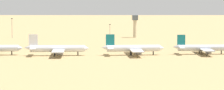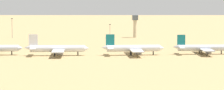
# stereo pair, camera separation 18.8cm
# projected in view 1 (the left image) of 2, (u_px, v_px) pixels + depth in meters

# --- Properties ---
(ground) EXTENTS (4000.00, 4000.00, 0.00)m
(ground) POSITION_uv_depth(u_px,v_px,m) (134.00, 55.00, 335.50)
(ground) COLOR tan
(parked_jet_white_1) EXTENTS (42.95, 36.07, 14.19)m
(parked_jet_white_1) POSITION_uv_depth(u_px,v_px,m) (57.00, 49.00, 329.96)
(parked_jet_white_1) COLOR silver
(parked_jet_white_1) RESTS_ON ground
(parked_jet_teal_2) EXTENTS (42.39, 35.47, 14.04)m
(parked_jet_teal_2) POSITION_uv_depth(u_px,v_px,m) (133.00, 48.00, 332.57)
(parked_jet_teal_2) COLOR silver
(parked_jet_teal_2) RESTS_ON ground
(parked_jet_teal_3) EXTENTS (40.33, 33.94, 13.32)m
(parked_jet_teal_3) POSITION_uv_depth(u_px,v_px,m) (202.00, 48.00, 337.79)
(parked_jet_teal_3) COLOR silver
(parked_jet_teal_3) RESTS_ON ground
(control_tower) EXTENTS (5.20, 5.20, 21.13)m
(control_tower) POSITION_uv_depth(u_px,v_px,m) (135.00, 24.00, 470.43)
(control_tower) COLOR #C6B793
(control_tower) RESTS_ON ground
(light_pole_west) EXTENTS (1.80, 0.50, 12.79)m
(light_pole_west) POSITION_uv_depth(u_px,v_px,m) (110.00, 30.00, 469.22)
(light_pole_west) COLOR #59595E
(light_pole_west) RESTS_ON ground
(light_pole_mid) EXTENTS (1.80, 0.50, 18.38)m
(light_pole_mid) POSITION_uv_depth(u_px,v_px,m) (12.00, 27.00, 464.81)
(light_pole_mid) COLOR #59595E
(light_pole_mid) RESTS_ON ground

